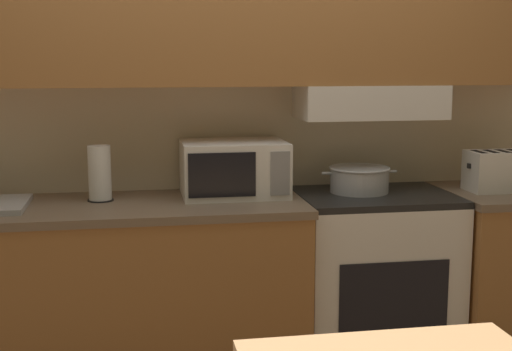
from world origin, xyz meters
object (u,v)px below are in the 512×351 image
at_px(stove_range, 373,287).
at_px(toaster, 496,171).
at_px(cooking_pot, 359,179).
at_px(microwave, 234,168).
at_px(paper_towel_roll, 100,173).

distance_m(stove_range, toaster, 0.82).
bearing_deg(cooking_pot, stove_range, -39.75).
xyz_separation_m(microwave, paper_towel_roll, (-0.61, -0.02, -0.00)).
distance_m(toaster, paper_towel_roll, 1.88).
relative_size(stove_range, microwave, 1.92).
height_order(cooking_pot, microwave, microwave).
bearing_deg(paper_towel_roll, cooking_pot, -0.12).
xyz_separation_m(cooking_pot, toaster, (0.66, -0.08, 0.03)).
distance_m(microwave, toaster, 1.27).
relative_size(stove_range, cooking_pot, 2.51).
bearing_deg(stove_range, cooking_pot, 140.25).
distance_m(stove_range, microwave, 0.89).
height_order(stove_range, cooking_pot, cooking_pot).
height_order(microwave, paper_towel_roll, microwave).
bearing_deg(microwave, toaster, -5.01).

